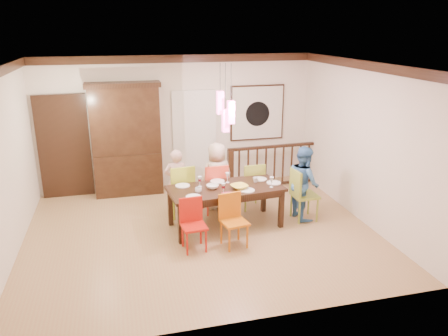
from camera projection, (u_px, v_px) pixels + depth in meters
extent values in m
plane|color=#AC8153|center=(202.00, 233.00, 7.68)|extent=(6.00, 6.00, 0.00)
plane|color=white|center=(199.00, 64.00, 6.78)|extent=(6.00, 6.00, 0.00)
plane|color=silver|center=(178.00, 123.00, 9.54)|extent=(6.00, 0.00, 6.00)
plane|color=silver|center=(4.00, 168.00, 6.54)|extent=(0.00, 5.00, 5.00)
plane|color=silver|center=(362.00, 143.00, 7.92)|extent=(0.00, 5.00, 5.00)
cube|color=black|center=(64.00, 148.00, 9.06)|extent=(1.04, 0.07, 2.24)
cube|color=silver|center=(195.00, 140.00, 9.71)|extent=(0.97, 0.05, 2.22)
cube|color=black|center=(257.00, 113.00, 9.88)|extent=(1.25, 0.04, 1.25)
cube|color=silver|center=(257.00, 113.00, 9.85)|extent=(1.18, 0.02, 1.18)
cylinder|color=black|center=(258.00, 114.00, 9.85)|extent=(0.56, 0.01, 0.56)
cube|color=#ED4793|center=(220.00, 103.00, 7.29)|extent=(0.11, 0.11, 0.38)
cylinder|color=black|center=(220.00, 77.00, 7.16)|extent=(0.01, 0.01, 0.46)
cube|color=#ED4793|center=(231.00, 112.00, 7.28)|extent=(0.11, 0.11, 0.38)
cylinder|color=black|center=(231.00, 82.00, 7.13)|extent=(0.01, 0.01, 0.61)
cube|color=#ED4793|center=(226.00, 121.00, 7.35)|extent=(0.11, 0.11, 0.38)
cylinder|color=black|center=(226.00, 87.00, 7.18)|extent=(0.01, 0.01, 0.76)
cube|color=black|center=(225.00, 189.00, 7.73)|extent=(2.09, 1.11, 0.05)
cube|color=black|center=(171.00, 205.00, 7.98)|extent=(0.09, 0.09, 0.70)
cube|color=black|center=(267.00, 196.00, 8.41)|extent=(0.09, 0.09, 0.70)
cube|color=black|center=(177.00, 222.00, 7.29)|extent=(0.09, 0.09, 0.70)
cube|color=black|center=(281.00, 211.00, 7.72)|extent=(0.09, 0.09, 0.70)
cube|color=black|center=(220.00, 185.00, 8.12)|extent=(1.81, 0.22, 0.10)
cube|color=black|center=(231.00, 201.00, 7.39)|extent=(1.81, 0.22, 0.10)
cube|color=#B7CB30|center=(180.00, 191.00, 8.28)|extent=(0.52, 0.52, 0.04)
cube|color=#B7CB30|center=(180.00, 177.00, 8.20)|extent=(0.46, 0.10, 0.50)
cylinder|color=#B7CB30|center=(172.00, 208.00, 8.14)|extent=(0.04, 0.04, 0.48)
cylinder|color=#B7CB30|center=(192.00, 206.00, 8.23)|extent=(0.04, 0.04, 0.48)
cylinder|color=#B7CB30|center=(170.00, 200.00, 8.49)|extent=(0.04, 0.04, 0.48)
cylinder|color=#B7CB30|center=(189.00, 198.00, 8.57)|extent=(0.04, 0.04, 0.48)
cube|color=#EE452C|center=(214.00, 188.00, 8.43)|extent=(0.46, 0.46, 0.04)
cube|color=#EE452C|center=(214.00, 175.00, 8.35)|extent=(0.45, 0.06, 0.49)
cylinder|color=#EE452C|center=(207.00, 205.00, 8.30)|extent=(0.04, 0.04, 0.47)
cylinder|color=#EE452C|center=(226.00, 203.00, 8.38)|extent=(0.04, 0.04, 0.47)
cylinder|color=#EE452C|center=(203.00, 198.00, 8.64)|extent=(0.04, 0.04, 0.47)
cylinder|color=#EE452C|center=(221.00, 196.00, 8.72)|extent=(0.04, 0.04, 0.47)
cube|color=#95A232|center=(251.00, 186.00, 8.62)|extent=(0.44, 0.44, 0.04)
cube|color=#95A232|center=(251.00, 174.00, 8.54)|extent=(0.43, 0.06, 0.47)
cylinder|color=#95A232|center=(245.00, 201.00, 8.49)|extent=(0.04, 0.04, 0.45)
cylinder|color=#95A232|center=(262.00, 199.00, 8.57)|extent=(0.04, 0.04, 0.45)
cylinder|color=#95A232|center=(240.00, 195.00, 8.81)|extent=(0.04, 0.04, 0.45)
cylinder|color=#95A232|center=(256.00, 193.00, 8.89)|extent=(0.04, 0.04, 0.45)
cube|color=#B6170C|center=(194.00, 226.00, 6.99)|extent=(0.41, 0.41, 0.04)
cube|color=#B6170C|center=(194.00, 213.00, 6.92)|extent=(0.38, 0.07, 0.42)
cylinder|color=#B6170C|center=(186.00, 244.00, 6.88)|extent=(0.03, 0.03, 0.40)
cylinder|color=#B6170C|center=(205.00, 241.00, 6.95)|extent=(0.03, 0.03, 0.40)
cylinder|color=#B6170C|center=(183.00, 235.00, 7.17)|extent=(0.03, 0.03, 0.40)
cylinder|color=#B6170C|center=(202.00, 233.00, 7.24)|extent=(0.03, 0.03, 0.40)
cube|color=#C0610B|center=(234.00, 222.00, 7.10)|extent=(0.46, 0.46, 0.04)
cube|color=#C0610B|center=(234.00, 209.00, 7.03)|extent=(0.40, 0.11, 0.43)
cylinder|color=#C0610B|center=(227.00, 240.00, 6.99)|extent=(0.03, 0.03, 0.42)
cylinder|color=#C0610B|center=(246.00, 238.00, 7.06)|extent=(0.03, 0.03, 0.42)
cylinder|color=#C0610B|center=(222.00, 231.00, 7.28)|extent=(0.03, 0.03, 0.42)
cylinder|color=#C0610B|center=(241.00, 229.00, 7.36)|extent=(0.03, 0.03, 0.42)
cube|color=olive|center=(305.00, 195.00, 8.10)|extent=(0.46, 0.46, 0.04)
cube|color=olive|center=(306.00, 182.00, 8.01)|extent=(0.06, 0.45, 0.49)
cylinder|color=olive|center=(299.00, 212.00, 7.96)|extent=(0.04, 0.04, 0.47)
cylinder|color=olive|center=(317.00, 210.00, 8.05)|extent=(0.04, 0.04, 0.47)
cylinder|color=olive|center=(291.00, 205.00, 8.30)|extent=(0.04, 0.04, 0.47)
cylinder|color=olive|center=(309.00, 203.00, 8.38)|extent=(0.04, 0.04, 0.47)
cube|color=black|center=(129.00, 173.00, 9.38)|extent=(1.41, 0.44, 0.91)
cube|color=black|center=(125.00, 120.00, 9.04)|extent=(1.41, 0.40, 1.41)
cube|color=black|center=(125.00, 118.00, 9.21)|extent=(1.21, 0.02, 1.21)
cube|color=black|center=(123.00, 85.00, 8.81)|extent=(1.51, 0.44, 0.10)
cube|color=black|center=(230.00, 170.00, 9.57)|extent=(0.12, 0.12, 0.92)
cube|color=black|center=(317.00, 163.00, 10.05)|extent=(0.12, 0.12, 0.92)
cube|color=black|center=(275.00, 146.00, 9.67)|extent=(2.20, 0.17, 0.06)
cube|color=black|center=(274.00, 184.00, 9.94)|extent=(2.08, 0.14, 0.05)
imported|color=beige|center=(177.00, 181.00, 8.36)|extent=(0.49, 0.35, 1.26)
imported|color=beige|center=(217.00, 176.00, 8.56)|extent=(0.71, 0.52, 1.34)
imported|color=teal|center=(303.00, 183.00, 8.12)|extent=(0.56, 0.70, 1.39)
imported|color=yellow|center=(239.00, 187.00, 7.64)|extent=(0.36, 0.36, 0.07)
imported|color=white|center=(213.00, 187.00, 7.66)|extent=(0.28, 0.28, 0.07)
imported|color=silver|center=(198.00, 190.00, 7.46)|extent=(0.12, 0.12, 0.09)
imported|color=silver|center=(256.00, 180.00, 7.96)|extent=(0.11, 0.11, 0.09)
cylinder|color=white|center=(183.00, 186.00, 7.79)|extent=(0.26, 0.26, 0.01)
cylinder|color=white|center=(218.00, 181.00, 8.01)|extent=(0.26, 0.26, 0.01)
cylinder|color=white|center=(260.00, 179.00, 8.12)|extent=(0.26, 0.26, 0.01)
cylinder|color=white|center=(194.00, 197.00, 7.28)|extent=(0.26, 0.26, 0.01)
cylinder|color=white|center=(247.00, 190.00, 7.56)|extent=(0.26, 0.26, 0.01)
cylinder|color=white|center=(274.00, 183.00, 7.93)|extent=(0.26, 0.26, 0.01)
cube|color=#D83359|center=(227.00, 194.00, 7.40)|extent=(0.18, 0.14, 0.01)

